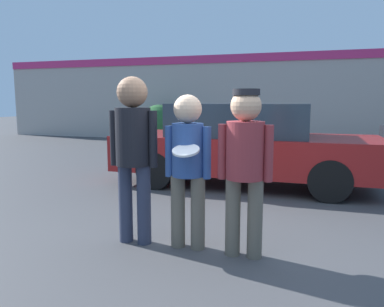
% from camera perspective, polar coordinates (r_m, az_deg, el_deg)
% --- Properties ---
extents(ground_plane, '(56.00, 56.00, 0.00)m').
position_cam_1_polar(ground_plane, '(4.14, 2.21, -13.88)').
color(ground_plane, '#3F3F42').
extents(storefront_building, '(24.00, 0.22, 3.28)m').
position_cam_1_polar(storefront_building, '(14.24, 13.65, 8.27)').
color(storefront_building, '#B2A89E').
rests_on(storefront_building, ground).
extents(person_left, '(0.55, 0.38, 1.79)m').
position_cam_1_polar(person_left, '(4.02, -8.93, 1.47)').
color(person_left, '#2D3347').
rests_on(person_left, ground).
extents(person_middle_with_frisbee, '(0.49, 0.53, 1.61)m').
position_cam_1_polar(person_middle_with_frisbee, '(3.84, -0.66, -0.97)').
color(person_middle_with_frisbee, '#665B4C').
rests_on(person_middle_with_frisbee, ground).
extents(person_right, '(0.54, 0.37, 1.65)m').
position_cam_1_polar(person_right, '(3.65, 8.08, -0.65)').
color(person_right, '#665B4C').
rests_on(person_right, ground).
extents(parked_car_near, '(4.67, 1.79, 1.50)m').
position_cam_1_polar(parked_car_near, '(6.91, 7.86, 1.36)').
color(parked_car_near, maroon).
rests_on(parked_car_near, ground).
extents(shrub, '(1.41, 1.41, 1.41)m').
position_cam_1_polar(shrub, '(14.44, -5.08, 4.63)').
color(shrub, '#285B2D').
rests_on(shrub, ground).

